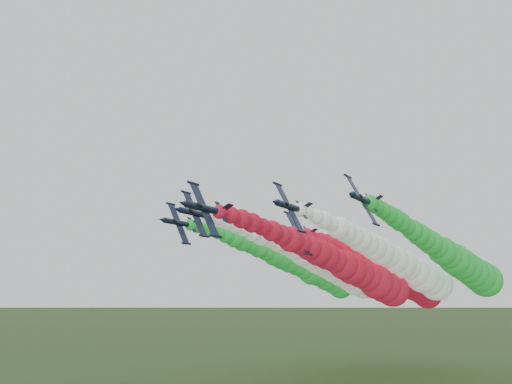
# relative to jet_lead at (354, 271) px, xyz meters

# --- Properties ---
(jet_lead) EXTENTS (17.43, 79.69, 22.14)m
(jet_lead) POSITION_rel_jet_lead_xyz_m (0.00, 0.00, 0.00)
(jet_lead) COLOR #111B35
(jet_lead) RESTS_ON ground
(jet_inner_left) EXTENTS (17.48, 79.75, 22.19)m
(jet_inner_left) POSITION_rel_jet_lead_xyz_m (-12.38, 13.31, 2.01)
(jet_inner_left) COLOR #111B35
(jet_inner_left) RESTS_ON ground
(jet_inner_right) EXTENTS (17.71, 79.98, 22.42)m
(jet_inner_right) POSITION_rel_jet_lead_xyz_m (7.95, 15.39, 1.91)
(jet_inner_right) COLOR #111B35
(jet_inner_right) RESTS_ON ground
(jet_outer_left) EXTENTS (17.21, 79.48, 21.92)m
(jet_outer_left) POSITION_rel_jet_lead_xyz_m (-23.53, 18.09, 2.37)
(jet_outer_left) COLOR #111B35
(jet_outer_left) RESTS_ON ground
(jet_outer_right) EXTENTS (17.75, 80.01, 22.46)m
(jet_outer_right) POSITION_rel_jet_lead_xyz_m (20.39, 21.64, 2.64)
(jet_outer_right) COLOR #111B35
(jet_outer_right) RESTS_ON ground
(jet_trail) EXTENTS (17.60, 79.86, 22.31)m
(jet_trail) POSITION_rel_jet_lead_xyz_m (1.58, 31.89, -0.94)
(jet_trail) COLOR #111B35
(jet_trail) RESTS_ON ground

